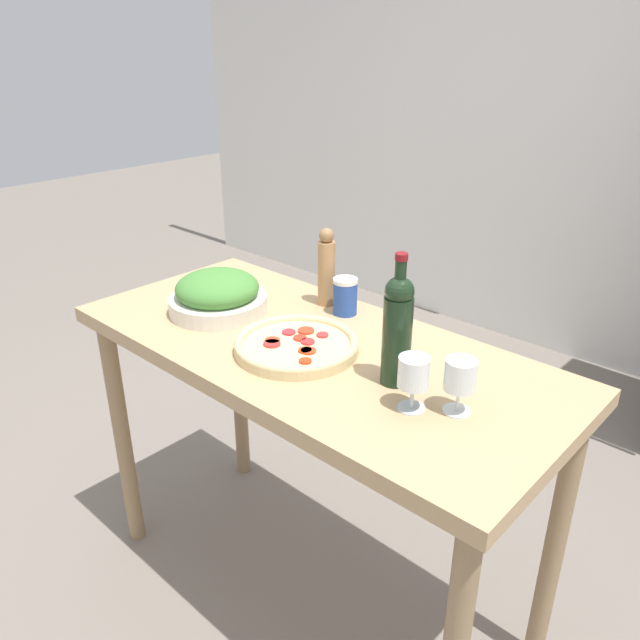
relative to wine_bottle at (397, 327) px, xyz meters
The scene contains 10 objects.
ground_plane 1.13m from the wine_bottle, behind, with size 14.00×14.00×0.00m, color slate.
wall_back 2.33m from the wine_bottle, 97.32° to the left, with size 6.40×0.08×2.60m.
prep_counter 0.40m from the wine_bottle, behind, with size 1.44×0.65×0.94m.
wine_bottle is the anchor object (origin of this frame).
wine_glass_near 0.14m from the wine_bottle, 35.60° to the right, with size 0.07×0.07×0.13m.
wine_glass_far 0.19m from the wine_bottle, ahead, with size 0.07×0.07×0.13m.
pepper_mill 0.52m from the wine_bottle, 151.07° to the left, with size 0.05×0.05×0.25m.
salad_bowl 0.66m from the wine_bottle, behind, with size 0.30×0.30×0.13m.
homemade_pizza 0.32m from the wine_bottle, behind, with size 0.34×0.34×0.04m.
salt_canister 0.44m from the wine_bottle, 147.07° to the left, with size 0.08×0.08×0.11m.
Camera 1 is at (1.06, -1.12, 1.72)m, focal length 35.00 mm.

